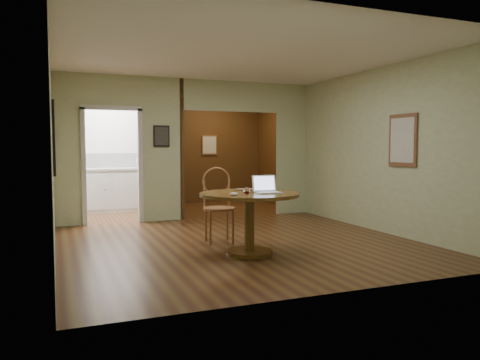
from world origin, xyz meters
name	(u,v)px	position (x,y,z in m)	size (l,w,h in m)	color
floor	(240,243)	(0.00, 0.00, 0.00)	(5.00, 5.00, 0.00)	#421F12
room_shell	(162,153)	(-0.47, 3.10, 1.29)	(5.20, 7.50, 5.00)	white
dining_table	(249,209)	(-0.15, -0.70, 0.60)	(1.29, 1.29, 0.81)	brown
chair	(218,200)	(-0.25, 0.24, 0.61)	(0.51, 0.51, 1.10)	#AA683C
open_laptop	(266,188)	(0.06, -0.77, 0.87)	(0.33, 0.30, 0.22)	white
closed_laptop	(248,190)	(-0.04, -0.40, 0.82)	(0.30, 0.19, 0.02)	#A8A8AC
mouse	(234,194)	(-0.47, -0.98, 0.83)	(0.10, 0.06, 0.04)	white
wine_glass	(247,191)	(-0.25, -0.85, 0.85)	(0.08, 0.08, 0.09)	white
pen	(262,194)	(-0.06, -0.91, 0.81)	(0.01, 0.01, 0.12)	navy
kitchen_cabinet	(111,190)	(-1.35, 4.20, 0.47)	(2.06, 0.60, 0.94)	silver
grocery_bag	(142,162)	(-0.67, 4.20, 1.07)	(0.27, 0.23, 0.27)	beige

